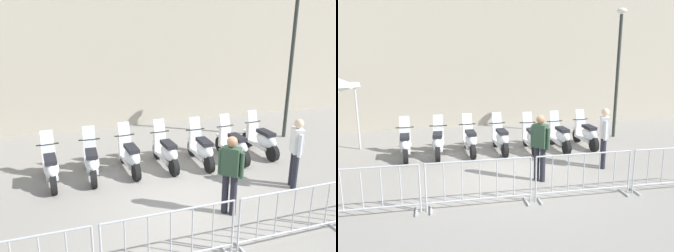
# 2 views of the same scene
# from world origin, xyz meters

# --- Properties ---
(ground_plane) EXTENTS (120.00, 120.00, 0.00)m
(ground_plane) POSITION_xyz_m (0.00, 0.00, 0.00)
(ground_plane) COLOR gray
(motorcycle_0) EXTENTS (0.71, 1.71, 1.24)m
(motorcycle_0) POSITION_xyz_m (-3.33, 1.59, 0.45)
(motorcycle_0) COLOR black
(motorcycle_0) RESTS_ON ground
(motorcycle_1) EXTENTS (0.60, 1.72, 1.24)m
(motorcycle_1) POSITION_xyz_m (-2.36, 1.79, 0.45)
(motorcycle_1) COLOR black
(motorcycle_1) RESTS_ON ground
(motorcycle_2) EXTENTS (0.71, 1.71, 1.24)m
(motorcycle_2) POSITION_xyz_m (-1.36, 2.01, 0.45)
(motorcycle_2) COLOR black
(motorcycle_2) RESTS_ON ground
(motorcycle_3) EXTENTS (0.71, 1.71, 1.24)m
(motorcycle_3) POSITION_xyz_m (-0.37, 2.16, 0.45)
(motorcycle_3) COLOR black
(motorcycle_3) RESTS_ON ground
(motorcycle_4) EXTENTS (0.63, 1.72, 1.24)m
(motorcycle_4) POSITION_xyz_m (0.64, 2.21, 0.45)
(motorcycle_4) COLOR black
(motorcycle_4) RESTS_ON ground
(motorcycle_5) EXTENTS (0.71, 1.71, 1.24)m
(motorcycle_5) POSITION_xyz_m (1.63, 2.40, 0.45)
(motorcycle_5) COLOR black
(motorcycle_5) RESTS_ON ground
(motorcycle_6) EXTENTS (0.71, 1.71, 1.24)m
(motorcycle_6) POSITION_xyz_m (2.60, 2.69, 0.45)
(motorcycle_6) COLOR black
(motorcycle_6) RESTS_ON ground
(barrier_segment_1) EXTENTS (2.27, 0.80, 1.07)m
(barrier_segment_1) POSITION_xyz_m (-0.89, -1.85, 0.53)
(barrier_segment_1) COLOR #B2B5B7
(barrier_segment_1) RESTS_ON ground
(barrier_segment_2) EXTENTS (2.27, 0.80, 1.07)m
(barrier_segment_2) POSITION_xyz_m (1.46, -1.44, 0.53)
(barrier_segment_2) COLOR #B2B5B7
(barrier_segment_2) RESTS_ON ground
(street_lamp) EXTENTS (0.36, 0.36, 4.77)m
(street_lamp) POSITION_xyz_m (4.04, 4.11, 2.95)
(street_lamp) COLOR #2D332D
(street_lamp) RESTS_ON ground
(officer_near_row_end) EXTENTS (0.46, 0.39, 1.73)m
(officer_near_row_end) POSITION_xyz_m (0.59, -0.38, 0.98)
(officer_near_row_end) COLOR #23232D
(officer_near_row_end) RESTS_ON ground
(officer_mid_plaza) EXTENTS (0.28, 0.54, 1.73)m
(officer_mid_plaza) POSITION_xyz_m (2.52, 0.57, 0.98)
(officer_mid_plaza) COLOR #23232D
(officer_mid_plaza) RESTS_ON ground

